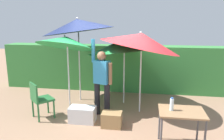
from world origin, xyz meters
The scene contains 12 objects.
ground_plane centered at (0.00, 0.00, 0.00)m, with size 24.00×24.00×0.00m, color #937056.
hedge_row centered at (0.00, 2.23, 0.75)m, with size 8.00×0.70×1.51m, color #38843D.
umbrella_rainbow centered at (0.70, 0.42, 1.84)m, with size 2.02×1.98×2.27m.
umbrella_orange centered at (-1.12, 0.17, 1.80)m, with size 1.47×1.44×2.16m.
umbrella_yellow centered at (0.22, 0.93, 1.66)m, with size 2.02×2.00×2.03m.
umbrella_navy centered at (-1.07, 0.99, 2.18)m, with size 2.03×2.01×2.51m.
person_vendor centered at (-0.21, 0.05, 0.93)m, with size 0.55×0.32×1.88m.
chair_plastic centered at (-1.63, -0.38, 0.51)m, with size 0.62×0.62×0.89m.
cooler_box centered at (-0.58, -0.42, 0.18)m, with size 0.60×0.35×0.36m, color silver.
crate_cardboard centered at (0.13, -0.54, 0.16)m, with size 0.44×0.33×0.33m, color #9E7A4C.
folding_table centered at (1.49, -1.18, 0.64)m, with size 0.80×0.60×0.73m.
bottle_water centered at (1.32, -1.18, 0.84)m, with size 0.07×0.07×0.24m.
Camera 1 is at (0.83, -4.98, 2.29)m, focal length 35.11 mm.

